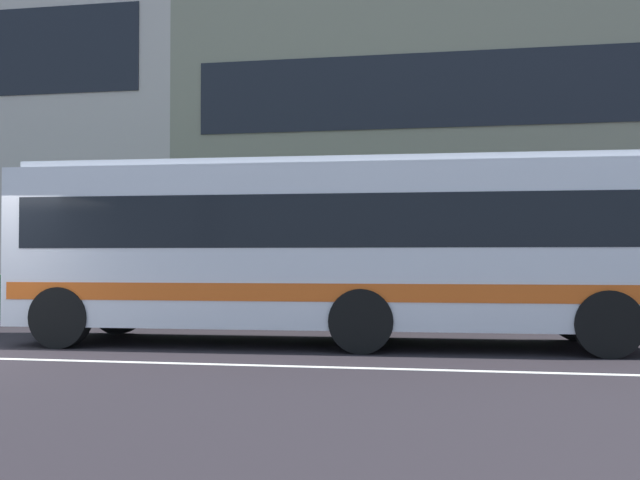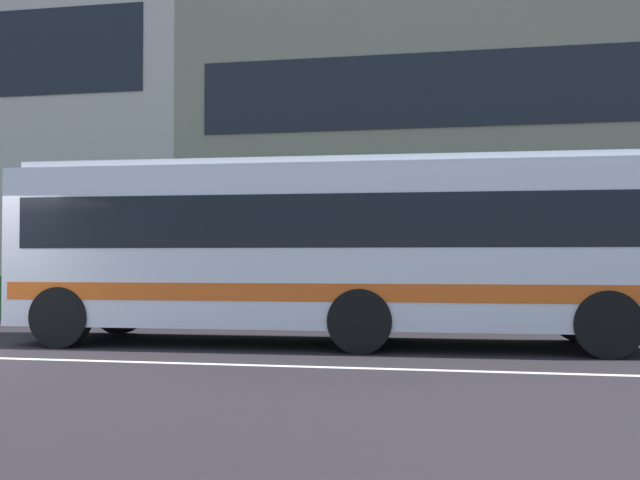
% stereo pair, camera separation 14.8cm
% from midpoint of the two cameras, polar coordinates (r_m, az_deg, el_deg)
% --- Properties ---
extents(hedge_row_far, '(20.22, 1.10, 1.05)m').
position_cam_midpoint_polar(hedge_row_far, '(18.79, -16.21, -4.20)').
color(hedge_row_far, '#215920').
rests_on(hedge_row_far, ground_plane).
extents(apartment_block_right, '(24.92, 10.66, 10.85)m').
position_cam_midpoint_polar(apartment_block_right, '(27.64, 18.14, 6.92)').
color(apartment_block_right, gray).
rests_on(apartment_block_right, ground_plane).
extents(transit_bus, '(10.67, 2.94, 3.09)m').
position_cam_midpoint_polar(transit_bus, '(12.91, 0.41, -0.34)').
color(transit_bus, silver).
rests_on(transit_bus, ground_plane).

